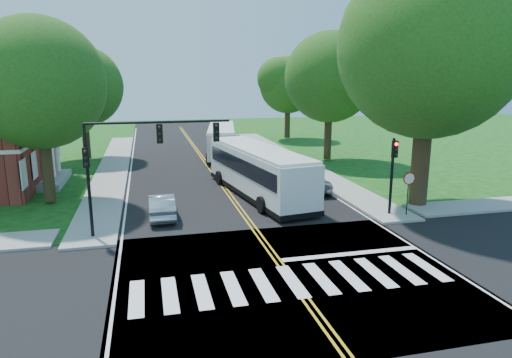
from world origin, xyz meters
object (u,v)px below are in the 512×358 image
object	(u,v)px
signal_nw	(136,151)
bus_lead	(258,170)
dark_sedan	(286,167)
signal_ne	(393,166)
suv	(310,182)
bus_follow	(222,140)
hatchback	(162,206)

from	to	relation	value
signal_nw	bus_lead	bearing A→B (deg)	39.35
bus_lead	dark_sedan	distance (m)	7.45
signal_ne	suv	size ratio (longest dim) A/B	0.94
bus_lead	bus_follow	bearing A→B (deg)	-99.56
suv	bus_lead	bearing A→B (deg)	12.45
signal_ne	bus_follow	size ratio (longest dim) A/B	0.37
signal_nw	bus_lead	distance (m)	10.32
hatchback	dark_sedan	size ratio (longest dim) A/B	1.04
signal_nw	dark_sedan	world-z (taller)	signal_nw
signal_ne	dark_sedan	world-z (taller)	signal_ne
signal_ne	hatchback	bearing A→B (deg)	167.57
signal_nw	suv	size ratio (longest dim) A/B	1.53
signal_nw	bus_lead	world-z (taller)	signal_nw
signal_nw	suv	bearing A→B (deg)	30.19
dark_sedan	bus_lead	bearing A→B (deg)	66.98
signal_ne	bus_follow	xyz separation A→B (m)	(-6.17, 22.37, -1.34)
suv	bus_follow	bearing A→B (deg)	-70.51
signal_ne	dark_sedan	distance (m)	13.00
bus_lead	suv	xyz separation A→B (m)	(3.93, 0.45, -1.09)
suv	dark_sedan	xyz separation A→B (m)	(-0.02, 5.79, -0.07)
bus_lead	suv	distance (m)	4.10
bus_lead	hatchback	xyz separation A→B (m)	(-6.55, -3.48, -1.06)
signal_nw	bus_follow	distance (m)	23.89
hatchback	bus_follow	bearing A→B (deg)	-108.86
hatchback	suv	bearing A→B (deg)	-159.35
hatchback	suv	distance (m)	11.18
signal_ne	hatchback	distance (m)	13.39
bus_follow	suv	bearing A→B (deg)	113.47
bus_follow	signal_ne	bearing A→B (deg)	115.35
signal_nw	dark_sedan	xyz separation A→B (m)	(11.62, 12.56, -3.79)
signal_nw	bus_follow	size ratio (longest dim) A/B	0.59
bus_follow	suv	xyz separation A→B (m)	(3.76, -15.61, -0.96)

